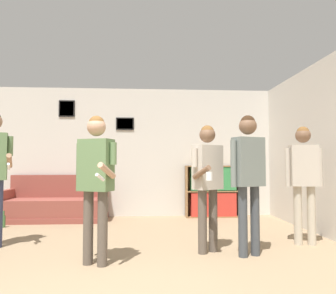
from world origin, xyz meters
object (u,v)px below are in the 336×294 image
object	(u,v)px
couch	(56,205)
person_player_foreground_center	(96,173)
person_spectator_far_right	(304,172)
person_watcher_holding_cup	(208,175)
person_spectator_near_bookshelf	(248,169)
bottle_on_floor	(4,221)
bookshelf	(213,191)

from	to	relation	value
couch	person_player_foreground_center	distance (m)	3.23
couch	person_spectator_far_right	world-z (taller)	person_spectator_far_right
couch	person_watcher_holding_cup	size ratio (longest dim) A/B	1.24
person_player_foreground_center	person_spectator_near_bookshelf	distance (m)	1.80
person_watcher_holding_cup	bottle_on_floor	size ratio (longest dim) A/B	5.58
person_player_foreground_center	person_spectator_far_right	bearing A→B (deg)	14.91
couch	bottle_on_floor	bearing A→B (deg)	-135.91
person_watcher_holding_cup	person_spectator_near_bookshelf	world-z (taller)	person_spectator_near_bookshelf
person_player_foreground_center	person_spectator_far_right	distance (m)	2.81
person_player_foreground_center	person_spectator_near_bookshelf	size ratio (longest dim) A/B	0.97
person_spectator_far_right	bottle_on_floor	bearing A→B (deg)	161.94
person_spectator_near_bookshelf	person_spectator_far_right	bearing A→B (deg)	27.67
person_player_foreground_center	bookshelf	bearing A→B (deg)	58.08
couch	person_watcher_holding_cup	bearing A→B (deg)	-44.44
bookshelf	person_spectator_near_bookshelf	size ratio (longest dim) A/B	0.67
person_player_foreground_center	bottle_on_floor	size ratio (longest dim) A/B	5.74
person_watcher_holding_cup	person_spectator_far_right	size ratio (longest dim) A/B	0.98
bookshelf	bottle_on_floor	distance (m)	3.96
person_player_foreground_center	bottle_on_floor	world-z (taller)	person_player_foreground_center
person_watcher_holding_cup	bottle_on_floor	xyz separation A→B (m)	(-3.24, 1.81, -0.86)
person_watcher_holding_cup	person_spectator_near_bookshelf	distance (m)	0.50
bottle_on_floor	person_spectator_far_right	bearing A→B (deg)	-18.06
person_watcher_holding_cup	person_spectator_far_right	distance (m)	1.43
couch	person_player_foreground_center	world-z (taller)	person_player_foreground_center
couch	bottle_on_floor	size ratio (longest dim) A/B	6.91
person_spectator_far_right	bookshelf	bearing A→B (deg)	108.23
bottle_on_floor	person_spectator_near_bookshelf	bearing A→B (deg)	-28.39
bottle_on_floor	person_player_foreground_center	bearing A→B (deg)	-49.48
person_spectator_near_bookshelf	bottle_on_floor	world-z (taller)	person_spectator_near_bookshelf
person_spectator_near_bookshelf	person_spectator_far_right	size ratio (longest dim) A/B	1.05
bookshelf	bottle_on_floor	xyz separation A→B (m)	(-3.84, -0.87, -0.42)
couch	bookshelf	world-z (taller)	bookshelf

